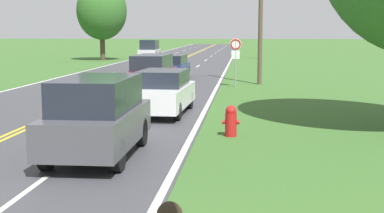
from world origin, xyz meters
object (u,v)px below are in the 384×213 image
object	(u,v)px
car_dark_grey_van_nearest	(98,116)
car_silver_van_receding	(150,49)
fire_hydrant	(231,121)
tree_behind_sign	(102,11)
car_dark_blue_suv_mid_far	(172,66)
traffic_sign	(236,50)
car_maroon_van_mid_near	(152,72)
car_white_sedan_approaching	(162,92)

from	to	relation	value
car_dark_grey_van_nearest	car_silver_van_receding	xyz separation A→B (m)	(-6.91, 45.07, 0.06)
fire_hydrant	car_silver_van_receding	xyz separation A→B (m)	(-9.92, 42.28, 0.59)
tree_behind_sign	car_dark_blue_suv_mid_far	distance (m)	22.89
traffic_sign	car_maroon_van_mid_near	xyz separation A→B (m)	(-4.13, -1.80, -1.01)
fire_hydrant	tree_behind_sign	bearing A→B (deg)	110.11
traffic_sign	car_dark_blue_suv_mid_far	xyz separation A→B (m)	(-3.98, 4.47, -1.12)
car_maroon_van_mid_near	tree_behind_sign	bearing A→B (deg)	-159.20
fire_hydrant	car_dark_grey_van_nearest	size ratio (longest dim) A/B	0.21
car_white_sedan_approaching	car_silver_van_receding	bearing A→B (deg)	-166.86
car_dark_blue_suv_mid_far	car_dark_grey_van_nearest	bearing A→B (deg)	4.55
fire_hydrant	car_white_sedan_approaching	size ratio (longest dim) A/B	0.19
car_white_sedan_approaching	tree_behind_sign	bearing A→B (deg)	-159.29
fire_hydrant	car_dark_grey_van_nearest	distance (m)	4.14
car_silver_van_receding	car_maroon_van_mid_near	bearing A→B (deg)	-170.68
car_white_sedan_approaching	traffic_sign	bearing A→B (deg)	168.19
car_dark_blue_suv_mid_far	fire_hydrant	bearing A→B (deg)	14.41
tree_behind_sign	car_silver_van_receding	bearing A→B (deg)	44.98
tree_behind_sign	car_white_sedan_approaching	distance (m)	36.39
car_dark_grey_van_nearest	car_dark_blue_suv_mid_far	bearing A→B (deg)	-177.14
car_dark_grey_van_nearest	fire_hydrant	bearing A→B (deg)	132.51
car_silver_van_receding	car_dark_grey_van_nearest	bearing A→B (deg)	-172.44
car_dark_grey_van_nearest	car_white_sedan_approaching	size ratio (longest dim) A/B	0.92
tree_behind_sign	car_dark_blue_suv_mid_far	world-z (taller)	tree_behind_sign
tree_behind_sign	car_dark_grey_van_nearest	world-z (taller)	tree_behind_sign
fire_hydrant	car_dark_blue_suv_mid_far	xyz separation A→B (m)	(-4.12, 17.98, 0.35)
car_dark_grey_van_nearest	car_dark_blue_suv_mid_far	distance (m)	20.79
car_maroon_van_mid_near	car_white_sedan_approaching	bearing A→B (deg)	13.18
car_white_sedan_approaching	car_maroon_van_mid_near	bearing A→B (deg)	-165.23
traffic_sign	tree_behind_sign	xyz separation A→B (m)	(-13.85, 24.71, 2.98)
tree_behind_sign	car_maroon_van_mid_near	bearing A→B (deg)	-69.87
tree_behind_sign	car_silver_van_receding	xyz separation A→B (m)	(4.07, 4.07, -3.87)
car_dark_blue_suv_mid_far	car_silver_van_receding	xyz separation A→B (m)	(-5.80, 24.31, 0.24)
car_dark_blue_suv_mid_far	tree_behind_sign	bearing A→B (deg)	-152.51
car_dark_grey_van_nearest	car_maroon_van_mid_near	bearing A→B (deg)	-175.23
car_dark_grey_van_nearest	tree_behind_sign	bearing A→B (deg)	-165.20
car_dark_blue_suv_mid_far	car_maroon_van_mid_near	bearing A→B (deg)	0.14
car_white_sedan_approaching	car_maroon_van_mid_near	world-z (taller)	car_maroon_van_mid_near
traffic_sign	car_maroon_van_mid_near	distance (m)	4.62
traffic_sign	car_white_sedan_approaching	world-z (taller)	traffic_sign
fire_hydrant	car_white_sedan_approaching	bearing A→B (deg)	122.97
car_dark_blue_suv_mid_far	car_silver_van_receding	world-z (taller)	car_silver_van_receding
car_white_sedan_approaching	car_dark_blue_suv_mid_far	world-z (taller)	car_white_sedan_approaching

